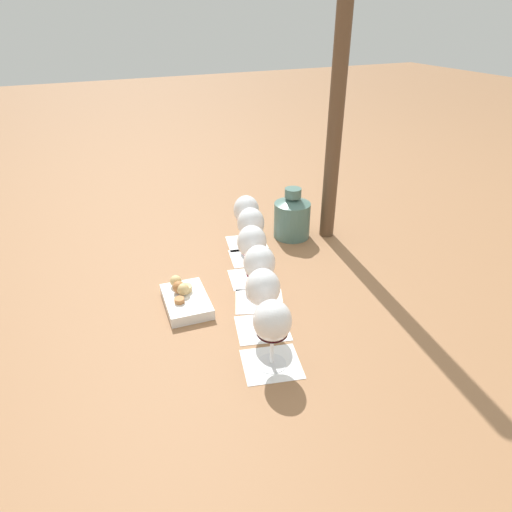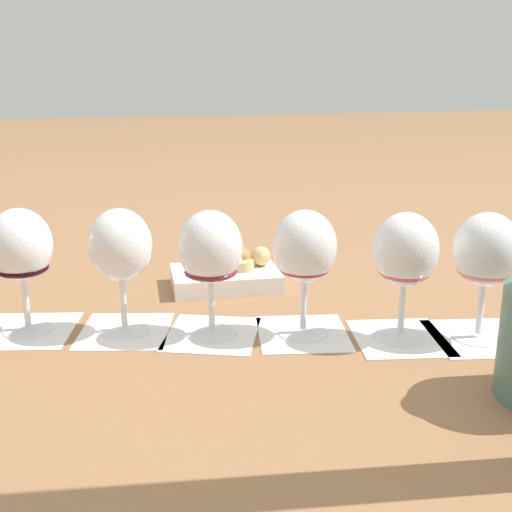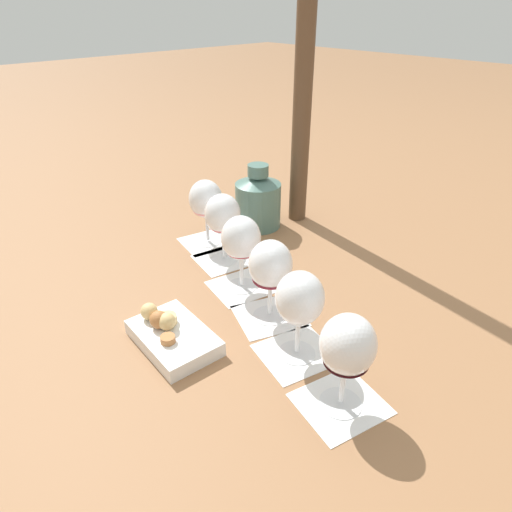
% 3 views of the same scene
% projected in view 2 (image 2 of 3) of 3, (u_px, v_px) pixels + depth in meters
% --- Properties ---
extents(ground_plane, '(8.00, 8.00, 0.00)m').
position_uv_depth(ground_plane, '(256.00, 335.00, 0.79)').
color(ground_plane, '#936642').
extents(tasting_card_0, '(0.13, 0.14, 0.00)m').
position_uv_depth(tasting_card_0, '(477.00, 337.00, 0.78)').
color(tasting_card_0, white).
rests_on(tasting_card_0, ground_plane).
extents(tasting_card_1, '(0.13, 0.14, 0.00)m').
position_uv_depth(tasting_card_1, '(400.00, 337.00, 0.78)').
color(tasting_card_1, white).
rests_on(tasting_card_1, ground_plane).
extents(tasting_card_2, '(0.13, 0.14, 0.00)m').
position_uv_depth(tasting_card_2, '(303.00, 333.00, 0.79)').
color(tasting_card_2, white).
rests_on(tasting_card_2, ground_plane).
extents(tasting_card_3, '(0.15, 0.15, 0.00)m').
position_uv_depth(tasting_card_3, '(212.00, 334.00, 0.79)').
color(tasting_card_3, white).
rests_on(tasting_card_3, ground_plane).
extents(tasting_card_4, '(0.14, 0.14, 0.00)m').
position_uv_depth(tasting_card_4, '(125.00, 331.00, 0.80)').
color(tasting_card_4, white).
rests_on(tasting_card_4, ground_plane).
extents(tasting_card_5, '(0.13, 0.14, 0.00)m').
position_uv_depth(tasting_card_5, '(29.00, 330.00, 0.80)').
color(tasting_card_5, white).
rests_on(tasting_card_5, ground_plane).
extents(wine_glass_0, '(0.08, 0.08, 0.15)m').
position_uv_depth(wine_glass_0, '(486.00, 256.00, 0.75)').
color(wine_glass_0, white).
rests_on(wine_glass_0, tasting_card_0).
extents(wine_glass_1, '(0.08, 0.08, 0.15)m').
position_uv_depth(wine_glass_1, '(405.00, 256.00, 0.75)').
color(wine_glass_1, white).
rests_on(wine_glass_1, tasting_card_1).
extents(wine_glass_2, '(0.08, 0.08, 0.15)m').
position_uv_depth(wine_glass_2, '(304.00, 253.00, 0.76)').
color(wine_glass_2, white).
rests_on(wine_glass_2, tasting_card_2).
extents(wine_glass_3, '(0.08, 0.08, 0.15)m').
position_uv_depth(wine_glass_3, '(210.00, 253.00, 0.76)').
color(wine_glass_3, white).
rests_on(wine_glass_3, tasting_card_3).
extents(wine_glass_4, '(0.08, 0.08, 0.15)m').
position_uv_depth(wine_glass_4, '(120.00, 251.00, 0.77)').
color(wine_glass_4, white).
rests_on(wine_glass_4, tasting_card_4).
extents(wine_glass_5, '(0.08, 0.08, 0.15)m').
position_uv_depth(wine_glass_5, '(20.00, 250.00, 0.77)').
color(wine_glass_5, white).
rests_on(wine_glass_5, tasting_card_5).
extents(snack_dish, '(0.17, 0.12, 0.06)m').
position_uv_depth(snack_dish, '(229.00, 275.00, 0.96)').
color(snack_dish, white).
rests_on(snack_dish, ground_plane).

